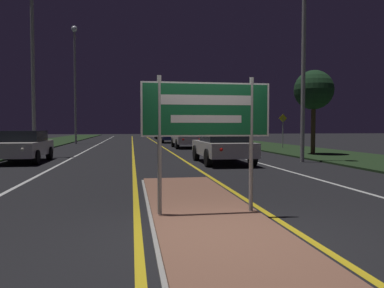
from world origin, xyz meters
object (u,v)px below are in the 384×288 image
highway_sign (206,116)px  car_receding_1 (187,138)px  car_receding_2 (170,135)px  car_receding_0 (223,145)px  car_receding_3 (163,133)px  streetlight_right_near (304,18)px  warning_sign (283,127)px  car_approaching_0 (22,146)px  streetlight_left_far (75,70)px  streetlight_left_near (33,53)px

highway_sign → car_receding_1: highway_sign is taller
highway_sign → car_receding_2: highway_sign is taller
car_receding_0 → car_receding_3: car_receding_0 is taller
car_receding_1 → car_receding_2: (-0.24, 9.46, 0.01)m
streetlight_right_near → warning_sign: 11.29m
highway_sign → warning_sign: size_ratio=0.96×
car_approaching_0 → warning_sign: warning_sign is taller
car_receding_0 → car_receding_1: car_receding_0 is taller
car_receding_1 → warning_sign: warning_sign is taller
streetlight_left_far → car_receding_3: (9.13, 13.42, -6.06)m
car_receding_0 → car_receding_1: size_ratio=0.99×
warning_sign → car_approaching_0: bearing=-153.2°
streetlight_left_near → car_receding_0: (8.81, -4.87, -4.58)m
highway_sign → car_receding_1: 21.45m
car_receding_1 → car_receding_3: car_receding_3 is taller
streetlight_left_near → streetlight_right_near: 13.39m
car_approaching_0 → warning_sign: 17.30m
streetlight_left_near → warning_sign: streetlight_left_near is taller
car_receding_2 → car_receding_1: bearing=-88.5°
streetlight_left_far → car_approaching_0: size_ratio=2.61×
highway_sign → car_receding_3: (2.80, 43.10, -0.97)m
car_approaching_0 → warning_sign: bearing=26.8°
streetlight_left_near → car_receding_2: size_ratio=2.13×
streetlight_right_near → car_receding_3: size_ratio=2.25×
highway_sign → streetlight_left_near: (-6.21, 14.24, 3.62)m
car_receding_1 → car_approaching_0: (-8.79, -9.95, -0.01)m
streetlight_right_near → car_receding_2: (-3.68, 21.32, -5.56)m
streetlight_right_near → car_approaching_0: (-12.23, 1.92, -5.58)m
highway_sign → streetlight_left_far: streetlight_left_far is taller
car_receding_0 → car_approaching_0: (-8.61, 1.92, -0.04)m
highway_sign → car_receding_0: bearing=74.5°
warning_sign → highway_sign: bearing=-116.2°
streetlight_left_near → car_receding_2: streetlight_left_near is taller
highway_sign → car_receding_0: size_ratio=0.51×
highway_sign → streetlight_right_near: 12.15m
streetlight_left_far → car_receding_1: (9.12, -8.44, -6.08)m
car_receding_1 → car_receding_3: bearing=90.0°
highway_sign → streetlight_right_near: size_ratio=0.24×
streetlight_left_near → streetlight_left_far: size_ratio=0.80×
highway_sign → streetlight_left_near: streetlight_left_near is taller
streetlight_left_near → car_receding_3: 30.58m
highway_sign → car_receding_2: bearing=85.3°
car_receding_2 → highway_sign: bearing=-94.7°
car_receding_3 → warning_sign: warning_sign is taller
streetlight_left_near → car_receding_3: (9.01, 28.86, -4.59)m
highway_sign → car_receding_0: highway_sign is taller
car_receding_3 → streetlight_left_near: bearing=-107.3°
highway_sign → car_approaching_0: (-6.01, 11.30, -1.01)m
car_receding_3 → warning_sign: 24.91m
highway_sign → car_receding_3: highway_sign is taller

